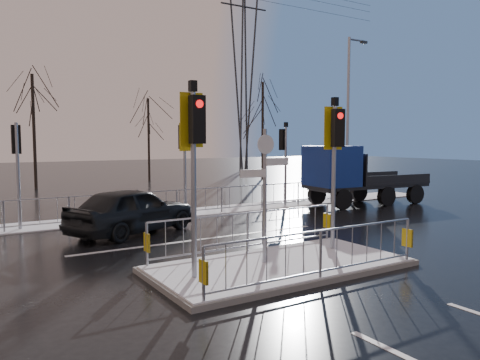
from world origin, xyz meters
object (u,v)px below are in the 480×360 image
car_far_lane (132,210)px  flatbed_truck (346,174)px  street_lamp_right (349,111)px  traffic_island (279,252)px

car_far_lane → flatbed_truck: size_ratio=0.73×
car_far_lane → flatbed_truck: 10.42m
street_lamp_right → car_far_lane: bearing=-167.4°
flatbed_truck → car_far_lane: bearing=-174.1°
car_far_lane → street_lamp_right: 12.91m
traffic_island → car_far_lane: (-1.51, 5.78, 0.36)m
flatbed_truck → street_lamp_right: street_lamp_right is taller
car_far_lane → street_lamp_right: size_ratio=0.55×
flatbed_truck → street_lamp_right: 3.80m
traffic_island → street_lamp_right: bearing=38.7°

